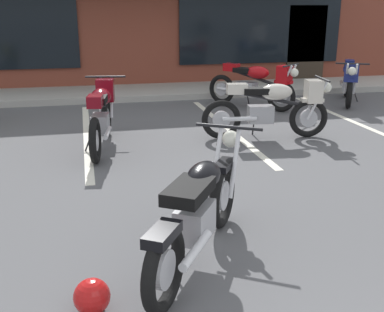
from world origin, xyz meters
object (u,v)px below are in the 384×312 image
(motorcycle_blue_standard, at_px, (273,106))
(motorcycle_orange_scrambler, at_px, (255,83))
(motorcycle_red_sportbike, at_px, (349,80))
(helmet_on_pavement, at_px, (92,296))
(motorcycle_green_cafe_racer, at_px, (101,113))
(motorcycle_foreground_classic, at_px, (199,210))

(motorcycle_blue_standard, height_order, motorcycle_orange_scrambler, same)
(motorcycle_red_sportbike, xyz_separation_m, motorcycle_orange_scrambler, (-2.20, -0.05, 0.00))
(motorcycle_blue_standard, height_order, helmet_on_pavement, motorcycle_blue_standard)
(motorcycle_green_cafe_racer, bearing_deg, motorcycle_red_sportbike, 22.34)
(motorcycle_green_cafe_racer, distance_m, motorcycle_orange_scrambler, 3.94)
(motorcycle_foreground_classic, distance_m, motorcycle_blue_standard, 4.14)
(motorcycle_blue_standard, distance_m, motorcycle_green_cafe_racer, 2.72)
(helmet_on_pavement, bearing_deg, motorcycle_green_cafe_racer, 86.25)
(motorcycle_foreground_classic, bearing_deg, motorcycle_red_sportbike, 50.82)
(motorcycle_red_sportbike, relative_size, motorcycle_orange_scrambler, 1.10)
(motorcycle_green_cafe_racer, bearing_deg, motorcycle_blue_standard, -2.54)
(helmet_on_pavement, bearing_deg, motorcycle_blue_standard, 53.98)
(motorcycle_foreground_classic, bearing_deg, motorcycle_blue_standard, 59.63)
(motorcycle_blue_standard, xyz_separation_m, motorcycle_orange_scrambler, (0.55, 2.32, 0.00))
(motorcycle_blue_standard, bearing_deg, motorcycle_orange_scrambler, 76.70)
(motorcycle_blue_standard, bearing_deg, helmet_on_pavement, -126.02)
(motorcycle_green_cafe_racer, relative_size, motorcycle_orange_scrambler, 1.21)
(motorcycle_orange_scrambler, bearing_deg, motorcycle_green_cafe_racer, -146.04)
(motorcycle_foreground_classic, distance_m, helmet_on_pavement, 1.11)
(motorcycle_red_sportbike, height_order, helmet_on_pavement, motorcycle_red_sportbike)
(motorcycle_orange_scrambler, bearing_deg, motorcycle_blue_standard, -103.30)
(motorcycle_orange_scrambler, bearing_deg, motorcycle_foreground_classic, -114.15)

